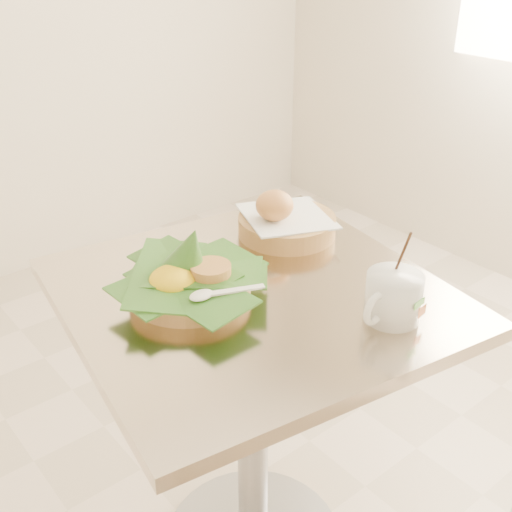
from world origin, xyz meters
TOP-DOWN VIEW (x-y plane):
  - cafe_table at (0.09, 0.06)m, footprint 0.80×0.80m
  - rice_basket at (-0.01, 0.12)m, footprint 0.30×0.30m
  - bread_basket at (0.30, 0.20)m, footprint 0.24×0.24m
  - coffee_mug at (0.22, -0.18)m, footprint 0.14×0.11m

SIDE VIEW (x-z plane):
  - cafe_table at x=0.09m, z-range 0.15..0.90m
  - bread_basket at x=0.30m, z-range 0.73..0.84m
  - rice_basket at x=-0.01m, z-range 0.71..0.86m
  - coffee_mug at x=0.22m, z-range 0.71..0.89m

